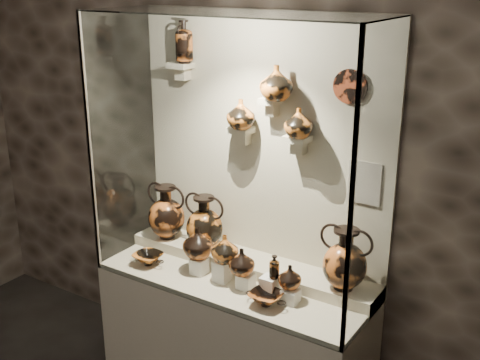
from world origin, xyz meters
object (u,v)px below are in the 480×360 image
at_px(jug_e, 290,277).
at_px(kylix_left, 148,258).
at_px(jug_c, 242,262).
at_px(ovoid_vase_a, 241,114).
at_px(amphora_right, 345,259).
at_px(lekythos_small, 275,265).
at_px(jug_a, 198,242).
at_px(ovoid_vase_b, 277,83).
at_px(kylix_right, 266,297).
at_px(ovoid_vase_c, 299,123).
at_px(amphora_left, 167,212).
at_px(amphora_mid, 205,222).
at_px(lekythos_tall, 184,39).
at_px(jug_b, 225,248).

height_order(jug_e, kylix_left, jug_e).
distance_m(jug_c, ovoid_vase_a, 0.87).
xyz_separation_m(amphora_right, lekythos_small, (-0.34, -0.19, -0.05)).
height_order(jug_a, jug_c, jug_a).
bearing_deg(ovoid_vase_b, jug_a, -171.78).
distance_m(kylix_right, ovoid_vase_c, 0.99).
relative_size(lekythos_small, ovoid_vase_a, 0.90).
distance_m(amphora_left, amphora_mid, 0.31).
distance_m(amphora_mid, jug_c, 0.47).
relative_size(amphora_left, lekythos_small, 2.30).
relative_size(amphora_left, ovoid_vase_a, 2.08).
distance_m(jug_a, lekythos_small, 0.55).
relative_size(lekythos_small, lekythos_tall, 0.55).
distance_m(jug_b, jug_c, 0.14).
bearing_deg(lekythos_tall, ovoid_vase_a, 0.32).
distance_m(amphora_right, ovoid_vase_c, 0.80).
relative_size(jug_a, kylix_right, 0.83).
bearing_deg(kylix_left, ovoid_vase_b, 27.24).
relative_size(amphora_right, jug_a, 1.85).
height_order(amphora_right, jug_e, amphora_right).
height_order(jug_c, ovoid_vase_a, ovoid_vase_a).
bearing_deg(lekythos_tall, amphora_left, -140.36).
xyz_separation_m(jug_a, jug_e, (0.64, 0.00, -0.05)).
distance_m(amphora_right, jug_b, 0.71).
relative_size(kylix_right, ovoid_vase_c, 1.40).
xyz_separation_m(kylix_right, lekythos_tall, (-0.83, 0.38, 1.34)).
relative_size(amphora_left, jug_e, 2.66).
xyz_separation_m(amphora_left, lekythos_tall, (0.12, 0.09, 1.13)).
bearing_deg(jug_a, kylix_right, -9.85).
height_order(jug_e, ovoid_vase_c, ovoid_vase_c).
bearing_deg(ovoid_vase_b, jug_b, -150.19).
bearing_deg(jug_b, kylix_left, 174.32).
bearing_deg(jug_c, jug_e, 1.20).
bearing_deg(lekythos_tall, jug_b, -26.31).
xyz_separation_m(jug_a, jug_c, (0.33, -0.03, -0.03)).
bearing_deg(ovoid_vase_a, ovoid_vase_b, 4.98).
bearing_deg(jug_c, ovoid_vase_a, 120.22).
relative_size(jug_c, kylix_left, 0.69).
distance_m(amphora_mid, lekythos_small, 0.66).
bearing_deg(amphora_left, jug_c, -25.27).
distance_m(amphora_right, kylix_left, 1.26).
bearing_deg(lekythos_small, jug_b, -162.93).
height_order(kylix_left, ovoid_vase_a, ovoid_vase_a).
relative_size(jug_e, kylix_right, 0.58).
relative_size(jug_a, kylix_left, 0.85).
height_order(amphora_left, amphora_mid, amphora_left).
xyz_separation_m(amphora_mid, ovoid_vase_c, (0.62, 0.06, 0.72)).
distance_m(amphora_left, ovoid_vase_b, 1.22).
height_order(jug_b, lekythos_small, jug_b).
distance_m(ovoid_vase_a, ovoid_vase_b, 0.32).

